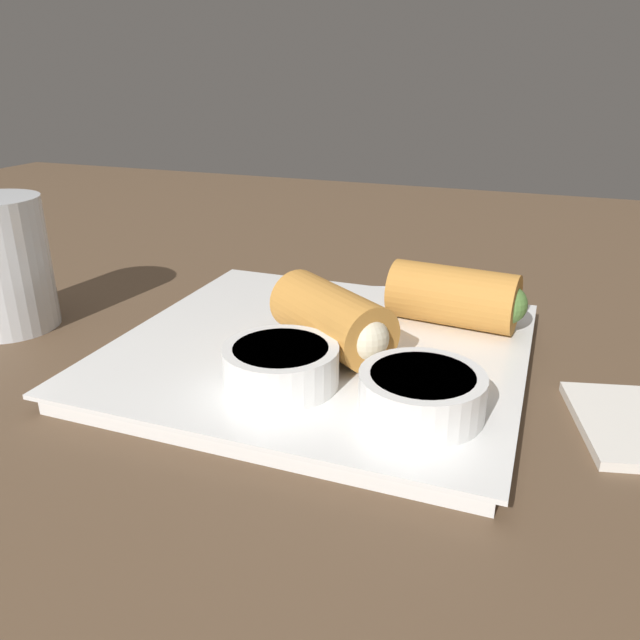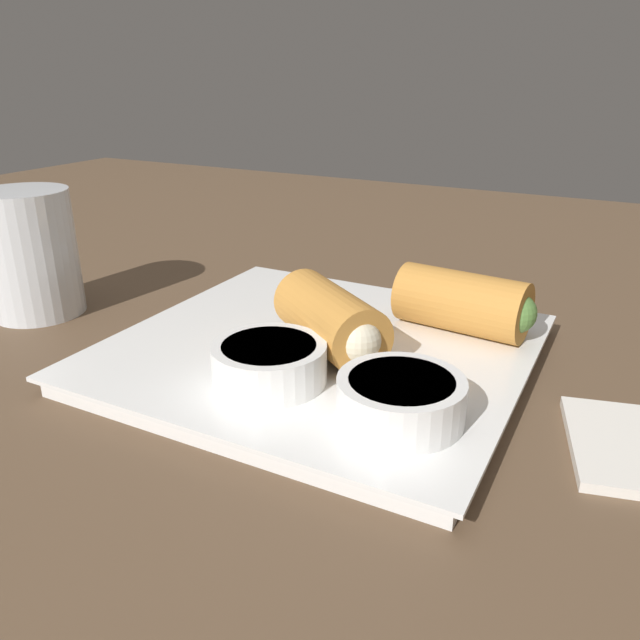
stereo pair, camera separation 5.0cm
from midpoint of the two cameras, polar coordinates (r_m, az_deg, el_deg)
table_surface at (r=48.06cm, az=0.12°, el=-3.24°), size 180.00×140.00×2.00cm
serving_plate at (r=44.27cm, az=3.24°, el=-3.10°), size 28.00×26.41×1.50cm
roll_front_left at (r=46.88cm, az=16.37°, el=1.41°), size 10.22×5.35×4.44cm
roll_front_right at (r=42.01cm, az=4.61°, el=-0.16°), size 10.10×9.04×4.44cm
dipping_bowl_near at (r=38.16cm, az=-0.92°, el=-3.92°), size 7.09×7.09×2.49cm
dipping_bowl_far at (r=34.85cm, az=11.53°, el=-7.11°), size 7.09×7.09×2.49cm
spoon at (r=58.79cm, az=15.69°, el=2.34°), size 18.36×7.13×1.14cm
drinking_glass at (r=56.09cm, az=-22.67°, el=5.59°), size 7.43×7.43×10.48cm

